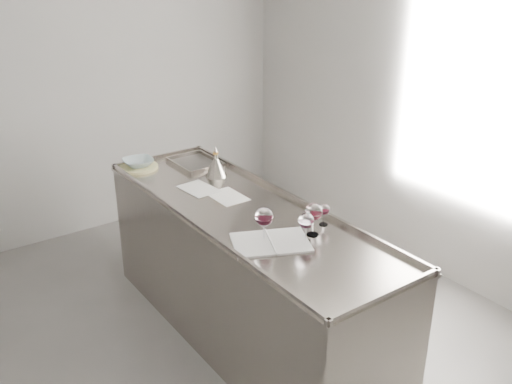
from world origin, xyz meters
TOP-DOWN VIEW (x-y plane):
  - room_shell at (0.00, 0.00)m, footprint 4.54×5.04m
  - counter at (0.50, 0.30)m, footprint 0.77×2.42m
  - wine_glass_left at (0.36, -0.10)m, footprint 0.10×0.10m
  - wine_glass_middle at (0.55, -0.24)m, footprint 0.09×0.09m
  - wine_glass_right at (0.64, -0.20)m, footprint 0.10×0.10m
  - wine_glass_small at (0.78, -0.14)m, footprint 0.07×0.07m
  - notebook at (0.38, -0.14)m, footprint 0.51×0.44m
  - loose_paper_top at (0.53, 0.55)m, footprint 0.19×0.28m
  - loose_paper_under at (0.44, 0.77)m, footprint 0.22×0.29m
  - trivet at (0.28, 1.38)m, footprint 0.30×0.30m
  - ceramic_bowl at (0.28, 1.38)m, footprint 0.25×0.25m
  - wine_funnel at (0.67, 0.91)m, footprint 0.16×0.16m

SIDE VIEW (x-z plane):
  - counter at x=0.50m, z-range -0.01..0.96m
  - loose_paper_top at x=0.53m, z-range 0.94..0.94m
  - loose_paper_under at x=0.44m, z-range 0.94..0.94m
  - notebook at x=0.38m, z-range 0.94..0.95m
  - trivet at x=0.28m, z-range 0.94..0.96m
  - ceramic_bowl at x=0.28m, z-range 0.96..1.01m
  - wine_funnel at x=0.67m, z-range 0.90..1.12m
  - wine_glass_small at x=0.78m, z-range 0.97..1.10m
  - wine_glass_middle at x=0.55m, z-range 0.98..1.15m
  - wine_glass_right at x=0.64m, z-range 0.98..1.18m
  - wine_glass_left at x=0.36m, z-range 0.98..1.19m
  - room_shell at x=0.00m, z-range -0.02..2.82m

